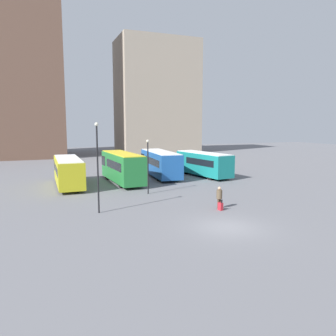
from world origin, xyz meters
The scene contains 11 objects.
ground_plane centered at (0.00, 0.00, 0.00)m, with size 160.00×160.00×0.00m, color slate.
building_block_left centered at (-17.24, 56.39, 18.06)m, with size 22.27×17.56×36.11m.
building_block_right centered at (15.13, 56.39, 12.88)m, with size 18.04×11.63×25.76m.
bus_0 centered at (-8.26, 18.29, 1.63)m, with size 2.52×9.19×3.01m.
bus_1 centered at (-2.44, 18.39, 1.82)m, with size 2.93×9.55×3.36m.
bus_2 centered at (3.03, 20.91, 1.73)m, with size 3.34×10.35×3.19m.
bus_3 centered at (8.25, 19.34, 1.63)m, with size 3.74×9.36×3.01m.
traveler centered at (1.88, 4.33, 1.03)m, with size 0.52×0.52×1.73m.
suitcase centered at (1.71, 3.84, 0.30)m, with size 0.31×0.41×0.86m.
lamp_post_0 centered at (-7.07, 6.47, 3.85)m, with size 0.28×0.28×6.66m.
lamp_post_1 centered at (-1.59, 11.57, 3.05)m, with size 0.28×0.28×5.12m.
Camera 1 is at (-10.91, -17.40, 6.50)m, focal length 35.00 mm.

